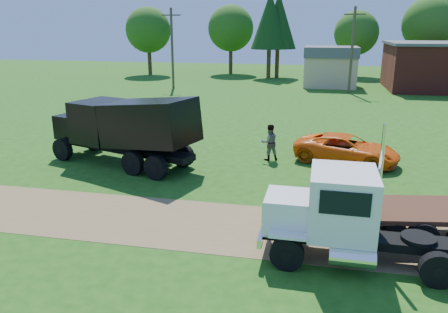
# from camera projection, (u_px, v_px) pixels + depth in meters

# --- Properties ---
(ground) EXTENTS (140.00, 140.00, 0.00)m
(ground) POSITION_uv_depth(u_px,v_px,m) (241.00, 228.00, 16.00)
(ground) COLOR #1B4D10
(ground) RESTS_ON ground
(dirt_track) EXTENTS (120.00, 4.20, 0.01)m
(dirt_track) POSITION_uv_depth(u_px,v_px,m) (241.00, 228.00, 15.99)
(dirt_track) COLOR brown
(dirt_track) RESTS_ON ground
(white_semi_tractor) EXTENTS (7.19, 2.62, 4.33)m
(white_semi_tractor) POSITION_uv_depth(u_px,v_px,m) (344.00, 216.00, 13.47)
(white_semi_tractor) COLOR black
(white_semi_tractor) RESTS_ON ground
(black_dump_truck) EXTENTS (8.86, 5.04, 3.78)m
(black_dump_truck) POSITION_uv_depth(u_px,v_px,m) (126.00, 126.00, 22.70)
(black_dump_truck) COLOR black
(black_dump_truck) RESTS_ON ground
(orange_pickup) EXTENTS (5.96, 3.97, 1.52)m
(orange_pickup) POSITION_uv_depth(u_px,v_px,m) (346.00, 149.00, 23.37)
(orange_pickup) COLOR #EE5E0B
(orange_pickup) RESTS_ON ground
(spectator_b) EXTENTS (1.19, 1.08, 1.99)m
(spectator_b) POSITION_uv_depth(u_px,v_px,m) (269.00, 142.00, 23.80)
(spectator_b) COLOR #999999
(spectator_b) RESTS_ON ground
(tan_shed) EXTENTS (6.20, 5.40, 4.70)m
(tan_shed) POSITION_uv_depth(u_px,v_px,m) (330.00, 66.00, 52.01)
(tan_shed) COLOR tan
(tan_shed) RESTS_ON ground
(utility_poles) EXTENTS (42.20, 0.28, 9.00)m
(utility_poles) POSITION_uv_depth(u_px,v_px,m) (352.00, 49.00, 46.27)
(utility_poles) COLOR #493E29
(utility_poles) RESTS_ON ground
(tree_row) EXTENTS (57.97, 11.27, 11.48)m
(tree_row) POSITION_uv_depth(u_px,v_px,m) (330.00, 27.00, 60.46)
(tree_row) COLOR #3D2719
(tree_row) RESTS_ON ground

